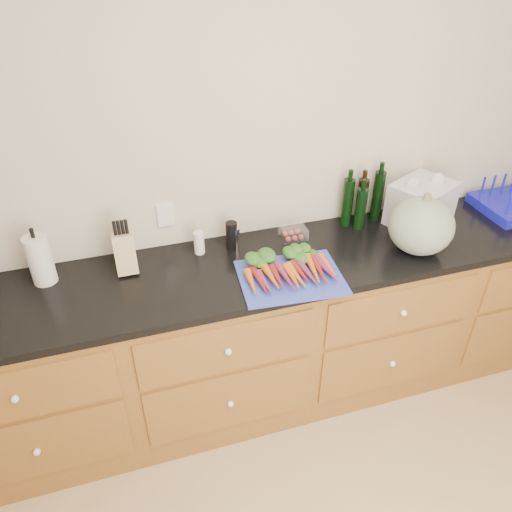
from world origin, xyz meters
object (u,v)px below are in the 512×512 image
object	(u,v)px
paper_towel	(40,260)
tomato_box	(293,233)
knife_block	(125,253)
cutting_board	(290,277)
squash	(421,226)
carrots	(288,269)

from	to	relation	value
paper_towel	tomato_box	distance (m)	1.24
knife_block	cutting_board	bearing A→B (deg)	-22.54
paper_towel	tomato_box	world-z (taller)	paper_towel
cutting_board	squash	xyz separation A→B (m)	(0.70, 0.04, 0.14)
carrots	paper_towel	world-z (taller)	paper_towel
squash	cutting_board	bearing A→B (deg)	-176.96
squash	tomato_box	bearing A→B (deg)	152.31
paper_towel	knife_block	world-z (taller)	paper_towel
carrots	tomato_box	bearing A→B (deg)	65.22
cutting_board	tomato_box	xyz separation A→B (m)	(0.14, 0.33, 0.02)
cutting_board	carrots	bearing A→B (deg)	90.00
squash	tomato_box	size ratio (longest dim) A/B	2.40
tomato_box	cutting_board	bearing A→B (deg)	-112.58
carrots	paper_towel	xyz separation A→B (m)	(-1.10, 0.29, 0.09)
squash	tomato_box	distance (m)	0.64
cutting_board	paper_towel	bearing A→B (deg)	163.72
squash	paper_towel	size ratio (longest dim) A/B	1.33
squash	tomato_box	world-z (taller)	squash
carrots	paper_towel	bearing A→B (deg)	165.31
paper_towel	tomato_box	size ratio (longest dim) A/B	1.81
squash	knife_block	bearing A→B (deg)	169.49
cutting_board	carrots	distance (m)	0.04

